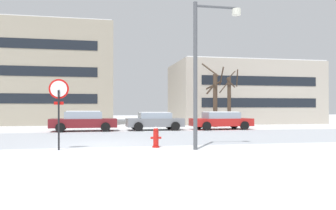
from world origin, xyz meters
TOP-DOWN VIEW (x-y plane):
  - ground_plane at (0.00, 0.00)m, footprint 120.00×120.00m
  - road_surface at (0.00, 3.48)m, footprint 80.00×8.96m
  - stop_sign at (-1.64, -1.66)m, footprint 0.76×0.19m
  - fire_hydrant at (2.17, -1.50)m, footprint 0.44×0.30m
  - street_lamp at (3.92, -2.51)m, footprint 1.97×0.36m
  - parked_car_maroon at (-1.23, 9.13)m, footprint 4.60×2.21m
  - parked_car_gray at (3.83, 9.22)m, footprint 4.15×2.14m
  - parked_car_red at (8.89, 9.09)m, footprint 4.62×2.21m
  - tree_far_right at (11.18, 13.17)m, footprint 1.79×1.79m
  - tree_far_left at (9.60, 12.48)m, footprint 2.04×2.07m
  - building_far_left at (-6.19, 22.94)m, footprint 14.64×11.85m
  - building_far_right at (15.24, 19.61)m, footprint 14.97×8.74m

SIDE VIEW (x-z plane):
  - ground_plane at x=0.00m, z-range 0.00..0.00m
  - road_surface at x=0.00m, z-range 0.00..0.00m
  - fire_hydrant at x=2.17m, z-range 0.00..0.85m
  - parked_car_gray at x=3.83m, z-range 0.03..1.36m
  - parked_car_red at x=8.89m, z-range 0.02..1.38m
  - parked_car_maroon at x=-1.23m, z-range 0.02..1.45m
  - stop_sign at x=-1.64m, z-range 0.55..3.29m
  - tree_far_right at x=11.18m, z-range -0.12..4.88m
  - tree_far_left at x=9.60m, z-range -0.18..5.28m
  - building_far_right at x=15.24m, z-range 0.00..6.50m
  - street_lamp at x=3.92m, z-range 0.66..6.43m
  - building_far_left at x=-6.19m, z-range 0.00..10.01m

